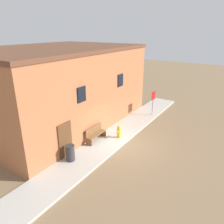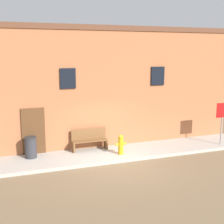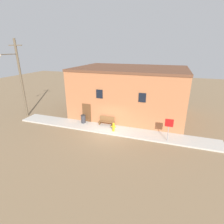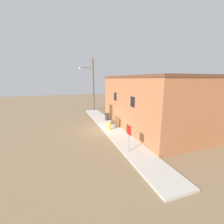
{
  "view_description": "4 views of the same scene",
  "coord_description": "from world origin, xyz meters",
  "views": [
    {
      "loc": [
        -10.83,
        -6.0,
        6.98
      ],
      "look_at": [
        0.22,
        1.04,
        2.0
      ],
      "focal_mm": 35.0,
      "sensor_mm": 36.0,
      "label": 1
    },
    {
      "loc": [
        -4.31,
        -11.61,
        4.58
      ],
      "look_at": [
        0.22,
        1.04,
        2.0
      ],
      "focal_mm": 50.0,
      "sensor_mm": 36.0,
      "label": 2
    },
    {
      "loc": [
        5.38,
        -14.21,
        7.91
      ],
      "look_at": [
        0.22,
        1.04,
        2.0
      ],
      "focal_mm": 28.0,
      "sensor_mm": 36.0,
      "label": 3
    },
    {
      "loc": [
        14.92,
        -4.14,
        5.45
      ],
      "look_at": [
        0.22,
        1.04,
        2.0
      ],
      "focal_mm": 24.0,
      "sensor_mm": 36.0,
      "label": 4
    }
  ],
  "objects": [
    {
      "name": "fire_hydrant",
      "position": [
        0.5,
        0.68,
        0.59
      ],
      "size": [
        0.49,
        0.23,
        0.88
      ],
      "color": "gold",
      "rests_on": "sidewalk"
    },
    {
      "name": "ground_plane",
      "position": [
        0.0,
        0.0,
        0.0
      ],
      "size": [
        80.0,
        80.0,
        0.0
      ],
      "primitive_type": "plane",
      "color": "#846B4C"
    },
    {
      "name": "stop_sign",
      "position": [
        5.63,
        0.42,
        1.59
      ],
      "size": [
        0.71,
        0.06,
        2.06
      ],
      "color": "gray",
      "rests_on": "sidewalk"
    },
    {
      "name": "bench",
      "position": [
        -0.63,
        1.78,
        0.61
      ],
      "size": [
        1.63,
        0.44,
        0.96
      ],
      "color": "brown",
      "rests_on": "sidewalk"
    },
    {
      "name": "brick_building",
      "position": [
        0.72,
        6.41,
        2.9
      ],
      "size": [
        12.81,
        8.8,
        5.79
      ],
      "color": "#B26B42",
      "rests_on": "ground"
    },
    {
      "name": "trash_bin",
      "position": [
        -3.28,
        1.54,
        0.61
      ],
      "size": [
        0.52,
        0.52,
        0.91
      ],
      "color": "#333338",
      "rests_on": "sidewalk"
    },
    {
      "name": "sidewalk",
      "position": [
        0.0,
        1.04,
        0.07
      ],
      "size": [
        20.72,
        2.07,
        0.15
      ],
      "color": "#BCB7AD",
      "rests_on": "ground"
    }
  ]
}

